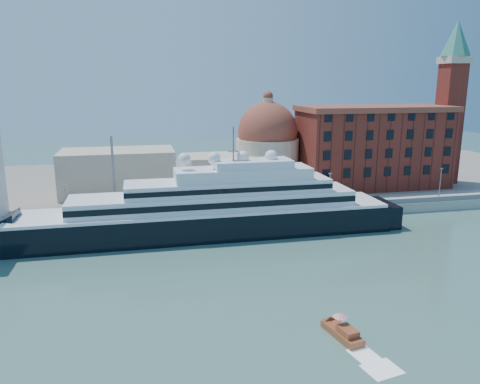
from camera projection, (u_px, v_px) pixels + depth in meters
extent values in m
plane|color=#396359|center=(233.00, 278.00, 77.99)|extent=(400.00, 400.00, 0.00)
cube|color=gray|center=(204.00, 215.00, 110.02)|extent=(180.00, 10.00, 2.50)
cube|color=slate|center=(186.00, 181.00, 149.06)|extent=(260.00, 72.00, 2.00)
cube|color=slate|center=(207.00, 213.00, 105.32)|extent=(180.00, 0.10, 1.20)
cube|color=black|center=(205.00, 225.00, 99.06)|extent=(79.63, 12.25, 6.64)
cube|color=black|center=(377.00, 215.00, 107.45)|extent=(6.13, 11.23, 6.13)
cube|color=white|center=(205.00, 209.00, 98.25)|extent=(77.59, 12.45, 0.61)
cube|color=white|center=(215.00, 200.00, 98.25)|extent=(59.21, 10.21, 3.06)
cube|color=black|center=(219.00, 206.00, 93.40)|extent=(59.21, 0.15, 1.23)
cube|color=white|center=(229.00, 186.00, 98.24)|extent=(42.88, 9.19, 2.65)
cube|color=white|center=(243.00, 173.00, 98.30)|extent=(28.59, 8.17, 2.45)
cube|color=white|center=(252.00, 164.00, 98.26)|extent=(16.33, 7.15, 1.63)
cylinder|color=slate|center=(233.00, 144.00, 96.42)|extent=(0.31, 0.31, 7.15)
sphere|color=white|center=(184.00, 159.00, 94.94)|extent=(2.65, 2.65, 2.65)
sphere|color=white|center=(214.00, 158.00, 96.22)|extent=(2.65, 2.65, 2.65)
sphere|color=white|center=(243.00, 157.00, 97.50)|extent=(2.65, 2.65, 2.65)
sphere|color=white|center=(271.00, 156.00, 98.79)|extent=(2.65, 2.65, 2.65)
cube|color=white|center=(24.00, 247.00, 90.66)|extent=(12.73, 5.45, 1.65)
cube|color=white|center=(35.00, 240.00, 90.57)|extent=(4.38, 3.01, 1.24)
cube|color=maroon|center=(342.00, 334.00, 59.79)|extent=(3.44, 6.89, 1.10)
cube|color=maroon|center=(348.00, 331.00, 58.60)|extent=(2.26, 3.03, 0.88)
cylinder|color=slate|center=(340.00, 322.00, 59.96)|extent=(0.07, 0.07, 1.76)
cone|color=red|center=(340.00, 315.00, 59.74)|extent=(1.98, 1.98, 0.44)
cube|color=maroon|center=(373.00, 149.00, 135.34)|extent=(42.00, 18.00, 22.00)
cube|color=brown|center=(375.00, 109.00, 132.70)|extent=(43.00, 19.00, 1.50)
cube|color=maroon|center=(448.00, 125.00, 138.88)|extent=(6.00, 6.00, 35.00)
cube|color=beige|center=(455.00, 60.00, 134.64)|extent=(7.00, 7.00, 2.00)
cone|color=#397D6C|center=(457.00, 38.00, 133.27)|extent=(8.40, 8.40, 10.00)
cylinder|color=beige|center=(267.00, 163.00, 135.67)|extent=(18.00, 18.00, 14.00)
sphere|color=brown|center=(268.00, 132.00, 133.61)|extent=(17.00, 17.00, 17.00)
cylinder|color=beige|center=(268.00, 103.00, 131.78)|extent=(3.00, 3.00, 3.00)
cube|color=beige|center=(221.00, 173.00, 131.30)|extent=(18.00, 14.00, 10.00)
cube|color=beige|center=(118.00, 172.00, 127.11)|extent=(30.00, 16.00, 12.00)
cylinder|color=slate|center=(66.00, 204.00, 99.69)|extent=(0.24, 0.24, 8.00)
cube|color=slate|center=(65.00, 185.00, 98.75)|extent=(0.80, 0.30, 0.25)
cylinder|color=slate|center=(206.00, 197.00, 105.97)|extent=(0.24, 0.24, 8.00)
cube|color=slate|center=(205.00, 179.00, 105.03)|extent=(0.80, 0.30, 0.25)
cylinder|color=slate|center=(329.00, 190.00, 112.25)|extent=(0.24, 0.24, 8.00)
cube|color=slate|center=(330.00, 173.00, 111.32)|extent=(0.80, 0.30, 0.25)
cylinder|color=slate|center=(440.00, 184.00, 118.54)|extent=(0.24, 0.24, 8.00)
cube|color=slate|center=(442.00, 169.00, 117.60)|extent=(0.80, 0.30, 0.25)
cylinder|color=slate|center=(114.00, 177.00, 102.54)|extent=(0.50, 0.50, 18.00)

